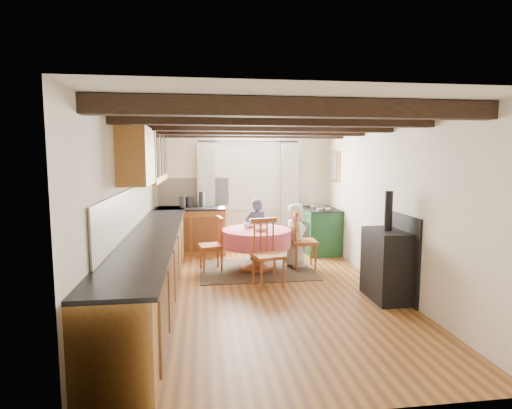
{
  "coord_description": "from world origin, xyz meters",
  "views": [
    {
      "loc": [
        -0.84,
        -5.45,
        1.9
      ],
      "look_at": [
        0.0,
        0.8,
        1.15
      ],
      "focal_mm": 28.47,
      "sensor_mm": 36.0,
      "label": 1
    }
  ],
  "objects": [
    {
      "name": "floor",
      "position": [
        0.0,
        0.0,
        0.0
      ],
      "size": [
        3.6,
        5.5,
        0.0
      ],
      "primitive_type": "cube",
      "color": "#986127",
      "rests_on": "ground"
    },
    {
      "name": "ceiling",
      "position": [
        0.0,
        0.0,
        2.4
      ],
      "size": [
        3.6,
        5.5,
        0.0
      ],
      "primitive_type": "cube",
      "color": "white",
      "rests_on": "ground"
    },
    {
      "name": "wall_back",
      "position": [
        0.0,
        2.75,
        1.2
      ],
      "size": [
        3.6,
        0.0,
        2.4
      ],
      "primitive_type": "cube",
      "color": "silver",
      "rests_on": "ground"
    },
    {
      "name": "wall_front",
      "position": [
        0.0,
        -2.75,
        1.2
      ],
      "size": [
        3.6,
        0.0,
        2.4
      ],
      "primitive_type": "cube",
      "color": "silver",
      "rests_on": "ground"
    },
    {
      "name": "wall_left",
      "position": [
        -1.8,
        0.0,
        1.2
      ],
      "size": [
        0.0,
        5.5,
        2.4
      ],
      "primitive_type": "cube",
      "color": "silver",
      "rests_on": "ground"
    },
    {
      "name": "wall_right",
      "position": [
        1.8,
        0.0,
        1.2
      ],
      "size": [
        0.0,
        5.5,
        2.4
      ],
      "primitive_type": "cube",
      "color": "silver",
      "rests_on": "ground"
    },
    {
      "name": "beam_a",
      "position": [
        0.0,
        -2.0,
        2.31
      ],
      "size": [
        3.6,
        0.16,
        0.16
      ],
      "primitive_type": "cube",
      "color": "#322116",
      "rests_on": "ceiling"
    },
    {
      "name": "beam_b",
      "position": [
        0.0,
        -1.0,
        2.31
      ],
      "size": [
        3.6,
        0.16,
        0.16
      ],
      "primitive_type": "cube",
      "color": "#322116",
      "rests_on": "ceiling"
    },
    {
      "name": "beam_c",
      "position": [
        0.0,
        0.0,
        2.31
      ],
      "size": [
        3.6,
        0.16,
        0.16
      ],
      "primitive_type": "cube",
      "color": "#322116",
      "rests_on": "ceiling"
    },
    {
      "name": "beam_d",
      "position": [
        0.0,
        1.0,
        2.31
      ],
      "size": [
        3.6,
        0.16,
        0.16
      ],
      "primitive_type": "cube",
      "color": "#322116",
      "rests_on": "ceiling"
    },
    {
      "name": "beam_e",
      "position": [
        0.0,
        2.0,
        2.31
      ],
      "size": [
        3.6,
        0.16,
        0.16
      ],
      "primitive_type": "cube",
      "color": "#322116",
      "rests_on": "ceiling"
    },
    {
      "name": "splash_left",
      "position": [
        -1.78,
        0.3,
        1.2
      ],
      "size": [
        0.02,
        4.5,
        0.55
      ],
      "primitive_type": "cube",
      "color": "beige",
      "rests_on": "wall_left"
    },
    {
      "name": "splash_back",
      "position": [
        -1.0,
        2.73,
        1.2
      ],
      "size": [
        1.4,
        0.02,
        0.55
      ],
      "primitive_type": "cube",
      "color": "beige",
      "rests_on": "wall_back"
    },
    {
      "name": "base_cabinet_left",
      "position": [
        -1.5,
        0.0,
        0.44
      ],
      "size": [
        0.6,
        5.3,
        0.88
      ],
      "primitive_type": "cube",
      "color": "#A07234",
      "rests_on": "floor"
    },
    {
      "name": "base_cabinet_back",
      "position": [
        -1.05,
        2.45,
        0.44
      ],
      "size": [
        1.3,
        0.6,
        0.88
      ],
      "primitive_type": "cube",
      "color": "#A07234",
      "rests_on": "floor"
    },
    {
      "name": "worktop_left",
      "position": [
        -1.48,
        0.0,
        0.9
      ],
      "size": [
        0.64,
        5.3,
        0.04
      ],
      "primitive_type": "cube",
      "color": "black",
      "rests_on": "base_cabinet_left"
    },
    {
      "name": "worktop_back",
      "position": [
        -1.05,
        2.43,
        0.9
      ],
      "size": [
        1.3,
        0.64,
        0.04
      ],
      "primitive_type": "cube",
      "color": "black",
      "rests_on": "base_cabinet_back"
    },
    {
      "name": "wall_cabinet_glass",
      "position": [
        -1.63,
        1.2,
        1.95
      ],
      "size": [
        0.34,
        1.8,
        0.9
      ],
      "primitive_type": "cube",
      "color": "#A07234",
      "rests_on": "wall_left"
    },
    {
      "name": "wall_cabinet_solid",
      "position": [
        -1.63,
        -0.3,
        1.9
      ],
      "size": [
        0.34,
        0.9,
        0.7
      ],
      "primitive_type": "cube",
      "color": "#A07234",
      "rests_on": "wall_left"
    },
    {
      "name": "window_frame",
      "position": [
        0.1,
        2.73,
        1.6
      ],
      "size": [
        1.34,
        0.03,
        1.54
      ],
      "primitive_type": "cube",
      "color": "white",
      "rests_on": "wall_back"
    },
    {
      "name": "window_pane",
      "position": [
        0.1,
        2.74,
        1.6
      ],
      "size": [
        1.2,
        0.01,
        1.4
      ],
      "primitive_type": "cube",
      "color": "white",
      "rests_on": "wall_back"
    },
    {
      "name": "curtain_left",
      "position": [
        -0.75,
        2.65,
        1.1
      ],
      "size": [
        0.35,
        0.1,
        2.1
      ],
      "primitive_type": "cube",
      "color": "silver",
      "rests_on": "wall_back"
    },
    {
      "name": "curtain_right",
      "position": [
        0.95,
        2.65,
        1.1
      ],
      "size": [
        0.35,
        0.1,
        2.1
      ],
      "primitive_type": "cube",
      "color": "silver",
      "rests_on": "wall_back"
    },
    {
      "name": "curtain_rod",
      "position": [
        0.1,
        2.65,
        2.2
      ],
      "size": [
        2.0,
        0.03,
        0.03
      ],
      "primitive_type": "cylinder",
      "rotation": [
        0.0,
        1.57,
        0.0
      ],
      "color": "black",
      "rests_on": "wall_back"
    },
    {
      "name": "wall_picture",
      "position": [
        1.77,
        2.3,
        1.7
      ],
      "size": [
        0.04,
        0.5,
        0.6
      ],
      "primitive_type": "cube",
      "color": "gold",
      "rests_on": "wall_right"
    },
    {
      "name": "wall_plate",
      "position": [
        1.05,
        2.72,
        1.7
      ],
      "size": [
        0.3,
        0.02,
        0.3
      ],
      "primitive_type": "cylinder",
      "rotation": [
        1.57,
        0.0,
        0.0
      ],
      "color": "silver",
      "rests_on": "wall_back"
    },
    {
      "name": "rug",
      "position": [
        0.05,
        1.14,
        0.01
      ],
      "size": [
        1.89,
        1.47,
        0.01
      ],
      "primitive_type": "cube",
      "color": "#494233",
      "rests_on": "floor"
    },
    {
      "name": "dining_table",
      "position": [
        0.05,
        1.14,
        0.34
      ],
      "size": [
        1.14,
        1.14,
        0.69
      ],
      "primitive_type": null,
      "color": "#DD6D78",
      "rests_on": "floor"
    },
    {
      "name": "chair_near",
      "position": [
        0.11,
        0.25,
        0.5
      ],
      "size": [
        0.52,
        0.53,
        1.0
      ],
      "primitive_type": null,
      "rotation": [
        0.0,
        0.0,
        0.24
      ],
      "color": "#985328",
      "rests_on": "floor"
    },
    {
      "name": "chair_left",
      "position": [
        -0.7,
        1.21,
        0.45
      ],
      "size": [
        0.46,
        0.45,
        0.91
      ],
      "primitive_type": null,
      "rotation": [
        0.0,
        0.0,
        -1.41
      ],
      "color": "#985328",
      "rests_on": "floor"
    },
    {
      "name": "chair_right",
      "position": [
        0.87,
        1.14,
        0.5
      ],
      "size": [
        0.47,
        0.45,
        1.0
      ],
      "primitive_type": null,
      "rotation": [
        0.0,
        0.0,
        1.52
      ],
      "color": "#985328",
      "rests_on": "floor"
    },
    {
      "name": "aga_range",
      "position": [
        1.47,
        2.25,
        0.45
      ],
      "size": [
        0.63,
        0.97,
        0.9
      ],
      "primitive_type": null,
      "color": "#143F20",
      "rests_on": "floor"
    },
    {
      "name": "cast_iron_stove",
      "position": [
        1.58,
        -0.47,
        0.73
      ],
      "size": [
        0.44,
        0.73,
        1.45
      ],
      "primitive_type": null,
      "color": "black",
      "rests_on": "floor"
    },
    {
      "name": "child_far",
      "position": [
        0.14,
        1.78,
        0.57
      ],
      "size": [
        0.47,
        0.36,
        1.14
      ],
      "primitive_type": "imported",
      "rotation": [
        0.0,
        0.0,
        2.92
      ],
      "color": "#30364F",
      "rests_on": "floor"
    },
    {
      "name": "child_right",
      "position": [
        0.74,
        1.26,
        0.55
      ],
      "size": [
        0.43,
        0.59,
        1.1
      ],
      "primitive_type": "imported",
      "rotation": [
        0.0,
        0.0,
        1.73
      ],
      "color": "beige",
      "rests_on": "floor"
    },
    {
      "name": "bowl_a",
      "position": [
        0.11,
        1.01,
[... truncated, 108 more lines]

